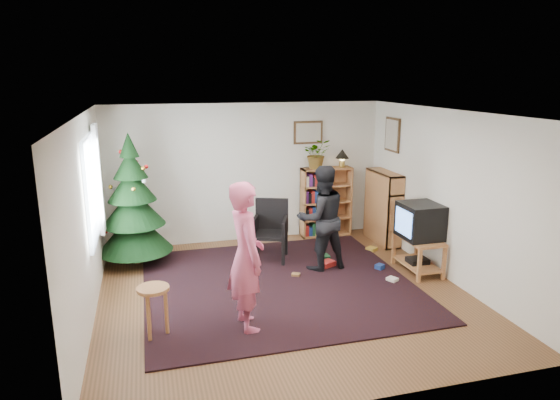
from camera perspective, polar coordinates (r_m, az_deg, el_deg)
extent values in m
plane|color=brown|center=(7.11, 0.46, -10.59)|extent=(5.00, 5.00, 0.00)
plane|color=white|center=(6.48, 0.50, 9.94)|extent=(5.00, 5.00, 0.00)
cube|color=silver|center=(9.06, -3.80, 3.11)|extent=(5.00, 0.02, 2.50)
cube|color=silver|center=(4.46, 9.29, -8.77)|extent=(5.00, 0.02, 2.50)
cube|color=silver|center=(6.50, -21.28, -2.23)|extent=(0.02, 5.00, 2.50)
cube|color=silver|center=(7.73, 18.63, 0.48)|extent=(0.02, 5.00, 2.50)
cube|color=black|center=(7.37, -0.18, -9.58)|extent=(3.80, 3.60, 0.02)
cube|color=silver|center=(7.02, -20.75, 1.08)|extent=(0.04, 1.20, 1.40)
cube|color=white|center=(7.70, -20.00, 2.22)|extent=(0.06, 0.35, 1.60)
cube|color=#4C3319|center=(9.22, 3.24, 7.71)|extent=(0.55, 0.03, 0.42)
cube|color=beige|center=(9.22, 3.24, 7.71)|extent=(0.47, 0.01, 0.34)
cube|color=#4C3319|center=(9.08, 12.73, 7.29)|extent=(0.03, 0.50, 0.60)
cube|color=beige|center=(9.08, 12.73, 7.29)|extent=(0.01, 0.42, 0.52)
cylinder|color=#3F2816|center=(8.44, -16.05, -6.26)|extent=(0.11, 0.11, 0.23)
cone|color=black|center=(8.30, -16.26, -3.38)|extent=(1.17, 1.17, 0.66)
cone|color=black|center=(8.20, -16.45, -0.73)|extent=(0.98, 0.98, 0.59)
cone|color=black|center=(8.12, -16.63, 1.75)|extent=(0.76, 0.76, 0.52)
cone|color=black|center=(8.06, -16.79, 4.02)|extent=(0.53, 0.53, 0.45)
cone|color=black|center=(8.01, -16.93, 6.08)|extent=(0.30, 0.30, 0.38)
cube|color=#AD713D|center=(9.44, 5.28, -0.21)|extent=(0.95, 0.30, 1.30)
cube|color=#AD713D|center=(9.30, 5.36, 3.59)|extent=(0.95, 0.30, 0.03)
cube|color=#AD713D|center=(9.21, 11.70, -0.80)|extent=(0.30, 0.95, 1.30)
cube|color=#AD713D|center=(9.07, 11.90, 3.08)|extent=(0.30, 0.95, 0.03)
cube|color=#AD713D|center=(7.96, 15.60, -4.29)|extent=(0.47, 0.85, 0.04)
cube|color=#AD713D|center=(7.64, 15.63, -7.28)|extent=(0.05, 0.05, 0.51)
cube|color=#AD713D|center=(7.85, 18.23, -6.89)|extent=(0.05, 0.05, 0.51)
cube|color=#AD713D|center=(8.28, 12.87, -5.43)|extent=(0.05, 0.05, 0.51)
cube|color=#AD713D|center=(8.47, 15.33, -5.13)|extent=(0.05, 0.05, 0.51)
cube|color=#AD713D|center=(8.10, 15.41, -7.05)|extent=(0.43, 0.81, 0.03)
cube|color=black|center=(8.08, 15.44, -6.68)|extent=(0.30, 0.25, 0.08)
cube|color=black|center=(7.88, 15.74, -2.31)|extent=(0.56, 0.61, 0.53)
cube|color=#5B94F8|center=(7.74, 13.93, -2.48)|extent=(0.01, 0.48, 0.38)
cube|color=black|center=(8.15, -1.15, -3.96)|extent=(0.71, 0.71, 0.05)
cube|color=black|center=(8.30, -1.58, -1.63)|extent=(0.52, 0.25, 0.54)
cube|color=black|center=(7.95, -2.42, -6.15)|extent=(0.06, 0.06, 0.45)
cube|color=black|center=(8.06, 0.95, -5.84)|extent=(0.06, 0.06, 0.45)
cube|color=black|center=(8.39, -3.16, -5.04)|extent=(0.06, 0.06, 0.45)
cube|color=black|center=(8.50, 0.04, -4.77)|extent=(0.06, 0.06, 0.45)
cylinder|color=#AD713D|center=(5.96, -14.32, -9.80)|extent=(0.37, 0.37, 0.04)
cylinder|color=#AD713D|center=(6.09, -12.86, -12.38)|extent=(0.05, 0.05, 0.58)
cylinder|color=#AD713D|center=(6.20, -14.80, -12.03)|extent=(0.05, 0.05, 0.58)
cylinder|color=#AD713D|center=(5.99, -14.77, -12.99)|extent=(0.05, 0.05, 0.58)
imported|color=#CA5171|center=(5.89, -3.90, -6.47)|extent=(0.50, 0.70, 1.80)
imported|color=black|center=(7.72, 4.76, -2.09)|extent=(0.86, 0.70, 1.65)
imported|color=gray|center=(9.19, 4.23, 5.30)|extent=(0.54, 0.48, 0.54)
cylinder|color=#A57F33|center=(9.40, 7.09, 4.07)|extent=(0.11, 0.11, 0.11)
sphere|color=#FFD88C|center=(9.38, 7.11, 4.77)|extent=(0.11, 0.11, 0.11)
cone|color=black|center=(9.37, 7.13, 5.27)|extent=(0.25, 0.25, 0.17)
cube|color=#A51E19|center=(8.03, 5.40, -7.36)|extent=(0.20, 0.20, 0.08)
cube|color=navy|center=(8.04, 11.33, -7.58)|extent=(0.20, 0.20, 0.08)
cube|color=#1E592D|center=(8.41, 5.09, -6.35)|extent=(0.20, 0.20, 0.08)
cube|color=gold|center=(8.87, 10.42, -5.45)|extent=(0.20, 0.20, 0.08)
cube|color=brown|center=(7.64, 1.82, -8.48)|extent=(0.20, 0.20, 0.08)
cube|color=beige|center=(7.64, 12.71, -8.84)|extent=(0.20, 0.20, 0.08)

